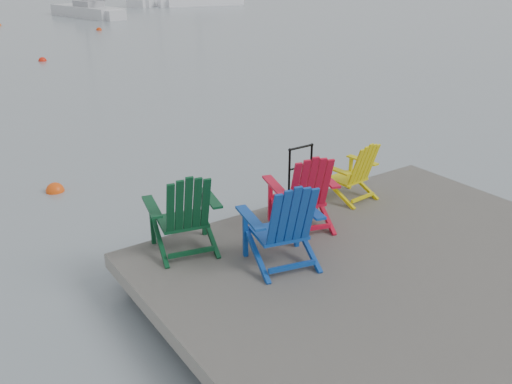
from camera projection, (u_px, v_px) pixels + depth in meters
ground at (402, 302)px, 6.99m from camera, size 400.00×400.00×0.00m
dock at (404, 279)px, 6.85m from camera, size 6.00×5.00×1.40m
handrail at (300, 168)px, 8.57m from camera, size 0.48×0.04×0.90m
chair_green at (184, 212)px, 6.97m from camera, size 1.05×0.99×1.15m
chair_blue at (284, 223)px, 6.65m from camera, size 1.07×1.01×1.17m
chair_red at (304, 190)px, 7.60m from camera, size 1.09×1.04×1.16m
chair_yellow at (354, 170)px, 8.59m from camera, size 0.83×0.78×0.97m
sailboat_near at (87, 12)px, 42.84m from camera, size 3.56×8.19×11.03m
sailboat_mid at (157, 0)px, 55.57m from camera, size 8.26×7.71×12.32m
sailboat_far at (203, 2)px, 53.81m from camera, size 7.70×2.98×10.47m
buoy_a at (55, 191)px, 10.34m from camera, size 0.35×0.35×0.35m
buoy_b at (43, 61)px, 23.87m from camera, size 0.35×0.35×0.35m
buoy_c at (99, 30)px, 34.56m from camera, size 0.36×0.36×0.36m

